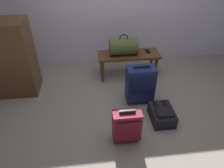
% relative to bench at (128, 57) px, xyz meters
% --- Properties ---
extents(ground_plane, '(6.60, 6.60, 0.00)m').
position_rel_bench_xyz_m(ground_plane, '(-0.13, -0.99, -0.36)').
color(ground_plane, gray).
extents(bench, '(1.00, 0.36, 0.42)m').
position_rel_bench_xyz_m(bench, '(0.00, 0.00, 0.00)').
color(bench, brown).
rests_on(bench, ground).
extents(duffel_bag_olive, '(0.44, 0.26, 0.34)m').
position_rel_bench_xyz_m(duffel_bag_olive, '(-0.09, 0.00, 0.20)').
color(duffel_bag_olive, '#51562D').
rests_on(duffel_bag_olive, bench).
extents(cell_phone, '(0.07, 0.14, 0.01)m').
position_rel_bench_xyz_m(cell_phone, '(0.33, 0.04, 0.07)').
color(cell_phone, black).
rests_on(cell_phone, bench).
extents(suitcase_upright_navy, '(0.39, 0.24, 0.60)m').
position_rel_bench_xyz_m(suitcase_upright_navy, '(0.04, -0.68, -0.05)').
color(suitcase_upright_navy, navy).
rests_on(suitcase_upright_navy, ground).
extents(suitcase_small_burgundy, '(0.32, 0.19, 0.46)m').
position_rel_bench_xyz_m(suitcase_small_burgundy, '(-0.27, -1.36, -0.12)').
color(suitcase_small_burgundy, maroon).
rests_on(suitcase_small_burgundy, ground).
extents(backpack_dark, '(0.28, 0.38, 0.21)m').
position_rel_bench_xyz_m(backpack_dark, '(0.25, -1.10, -0.26)').
color(backpack_dark, black).
rests_on(backpack_dark, ground).
extents(side_cabinet, '(0.56, 0.44, 1.10)m').
position_rel_bench_xyz_m(side_cabinet, '(-1.72, -0.21, 0.19)').
color(side_cabinet, brown).
rests_on(side_cabinet, ground).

